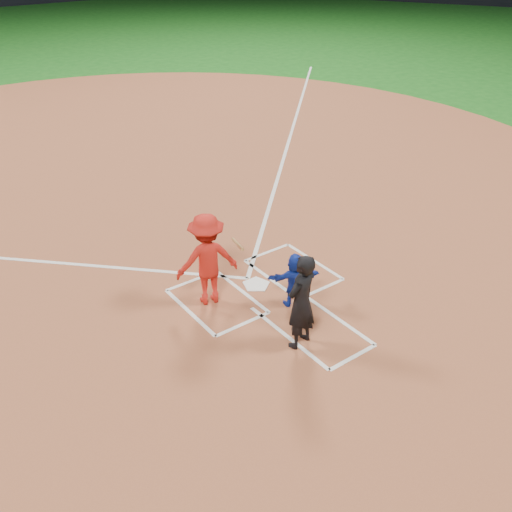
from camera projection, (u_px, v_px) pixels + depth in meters
ground at (256, 285)px, 11.73m from camera, size 120.00×120.00×0.00m
home_plate_dirt at (128, 189)px, 15.87m from camera, size 28.00×28.00×0.01m
home_plate at (256, 285)px, 11.72m from camera, size 0.60×0.60×0.02m
catcher at (295, 280)px, 10.87m from camera, size 1.07×0.73×1.11m
umpire at (301, 302)px, 9.65m from camera, size 0.74×0.57×1.80m
chalk_markings at (140, 198)px, 15.38m from camera, size 28.35×17.32×0.01m
batter_at_plate at (207, 260)px, 10.78m from camera, size 1.46×1.06×1.87m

